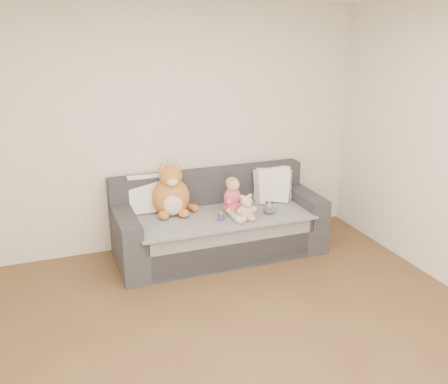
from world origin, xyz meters
name	(u,v)px	position (x,y,z in m)	size (l,w,h in m)	color
room_shell	(236,188)	(0.00, 0.42, 1.30)	(5.00, 5.00, 5.00)	brown
sofa	(218,225)	(0.46, 2.06, 0.31)	(2.20, 0.94, 0.85)	#2B2B30
cushion_left	(149,193)	(-0.22, 2.32, 0.67)	(0.45, 0.21, 0.42)	white
cushion_right_back	(273,185)	(1.15, 2.16, 0.66)	(0.43, 0.22, 0.39)	white
cushion_right_front	(273,185)	(1.16, 2.18, 0.66)	(0.42, 0.39, 0.38)	white
toddler	(234,199)	(0.58, 1.90, 0.64)	(0.29, 0.42, 0.41)	#DE4E5B
plush_cat	(171,194)	(-0.02, 2.15, 0.69)	(0.48, 0.40, 0.60)	#CB622D
teddy_bear	(246,210)	(0.64, 1.72, 0.58)	(0.22, 0.16, 0.28)	#CCAF8D
plush_cow	(269,208)	(0.94, 1.80, 0.54)	(0.14, 0.19, 0.16)	white
sippy_cup	(221,216)	(0.40, 1.80, 0.53)	(0.10, 0.07, 0.10)	#6E348D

